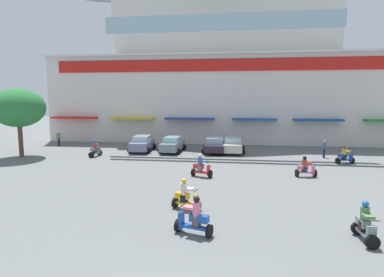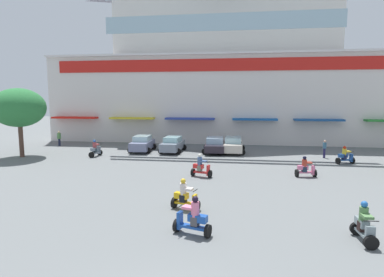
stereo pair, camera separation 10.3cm
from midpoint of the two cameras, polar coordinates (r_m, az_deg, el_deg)
ground_plane at (r=19.88m, az=2.59°, el=-8.25°), size 128.00×128.00×0.00m
colonial_building at (r=42.00m, az=5.63°, el=12.52°), size 41.87×15.72×21.19m
plaza_tree_0 at (r=32.19m, az=-28.72°, el=4.83°), size 4.40×4.83×6.16m
parked_car_0 at (r=32.00m, az=-8.99°, el=-0.90°), size 2.45×4.17×1.57m
parked_car_1 at (r=31.28m, az=-3.60°, el=-1.05°), size 2.37×4.13×1.52m
parked_car_2 at (r=31.07m, az=4.00°, el=-1.15°), size 2.49×4.34×1.49m
parked_car_3 at (r=31.02m, az=7.24°, el=-1.15°), size 2.33×3.99×1.55m
scooter_rider_0 at (r=13.84m, az=28.38°, el=-13.51°), size 0.58×1.38×1.54m
scooter_rider_1 at (r=28.58m, az=25.59°, el=-2.91°), size 1.55×0.99×1.46m
scooter_rider_2 at (r=21.60m, az=1.55°, el=-5.19°), size 1.49×0.90×1.58m
scooter_rider_3 at (r=12.81m, az=0.16°, el=-14.19°), size 1.57×0.92×1.58m
scooter_rider_5 at (r=22.92m, az=19.56°, el=-5.05°), size 1.42×0.71×1.43m
scooter_rider_8 at (r=15.49m, az=-1.29°, el=-10.43°), size 1.45×0.88×1.52m
scooter_rider_9 at (r=30.19m, az=-17.04°, el=-1.91°), size 0.73×1.54×1.56m
pedestrian_0 at (r=38.18m, az=-22.84°, el=0.15°), size 0.44×0.44×1.64m
pedestrian_1 at (r=30.58m, az=22.49°, el=-1.53°), size 0.36×0.36×1.58m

